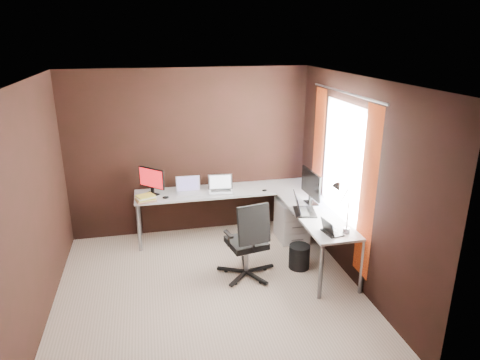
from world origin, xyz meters
name	(u,v)px	position (x,y,z in m)	size (l,w,h in m)	color
room	(236,188)	(0.34, 0.07, 1.28)	(3.60, 3.60, 2.50)	beige
desk	(256,202)	(0.84, 1.04, 0.68)	(2.65, 2.25, 0.73)	silver
drawer_pedestal	(292,220)	(1.43, 1.15, 0.30)	(0.42, 0.50, 0.60)	silver
monitor_left	(152,180)	(-0.59, 1.54, 0.96)	(0.34, 0.34, 0.40)	black
monitor_right	(311,185)	(1.52, 0.71, 1.00)	(0.15, 0.58, 0.47)	black
laptop_white	(189,190)	(-0.07, 1.49, 0.78)	(0.36, 0.26, 0.23)	silver
laptop_silver	(221,188)	(0.41, 1.46, 0.78)	(0.38, 0.29, 0.24)	silver
laptop_black_big	(302,208)	(1.31, 0.45, 0.78)	(0.35, 0.43, 0.25)	black
laptop_black_small	(330,230)	(1.41, -0.21, 0.77)	(0.22, 0.28, 0.17)	black
book_stack	(146,198)	(-0.69, 1.30, 0.77)	(0.31, 0.28, 0.08)	tan
mouse_left	(166,197)	(-0.41, 1.33, 0.75)	(0.09, 0.06, 0.04)	black
mouse_corner	(264,190)	(1.04, 1.31, 0.74)	(0.08, 0.05, 0.03)	black
desk_lamp	(341,201)	(1.54, -0.18, 1.11)	(0.19, 0.22, 0.60)	slate
office_chair	(248,255)	(0.53, 0.25, 0.30)	(0.58, 0.59, 1.03)	black
wastebasket	(299,257)	(1.25, 0.31, 0.16)	(0.28, 0.28, 0.32)	black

